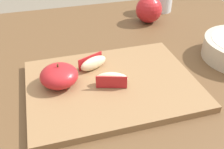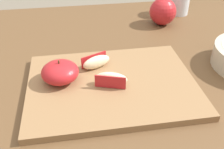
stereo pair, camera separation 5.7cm
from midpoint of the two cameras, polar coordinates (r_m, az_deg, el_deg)
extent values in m
cube|color=brown|center=(0.66, -0.32, 0.37)|extent=(1.19, 0.87, 0.03)
cube|color=brown|center=(1.34, 20.30, -2.26)|extent=(0.06, 0.06, 0.75)
cube|color=olive|center=(0.58, 2.78, -2.34)|extent=(0.37, 0.27, 0.02)
ellipsoid|color=#B21E23|center=(0.58, -8.37, 0.43)|extent=(0.08, 0.08, 0.04)
cylinder|color=#4C3319|center=(0.56, -8.57, 2.47)|extent=(0.00, 0.00, 0.01)
ellipsoid|color=beige|center=(0.56, 2.70, -1.01)|extent=(0.07, 0.04, 0.03)
cube|color=#B21E23|center=(0.55, 2.56, -1.76)|extent=(0.06, 0.02, 0.03)
ellipsoid|color=beige|center=(0.62, -0.75, 2.60)|extent=(0.07, 0.05, 0.03)
cube|color=#B21E23|center=(0.63, -1.35, 3.11)|extent=(0.06, 0.03, 0.03)
sphere|color=#B21E23|center=(0.89, 12.74, 13.03)|extent=(0.09, 0.09, 0.09)
camera|label=1|loc=(0.03, -87.14, 2.00)|focal=42.49mm
camera|label=2|loc=(0.03, 92.86, -2.00)|focal=42.49mm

